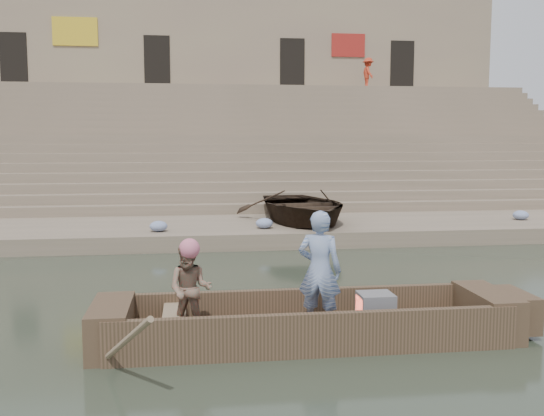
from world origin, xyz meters
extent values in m
plane|color=#2A3326|center=(0.00, 0.00, 0.00)|extent=(120.00, 120.00, 0.00)
cube|color=#82705D|center=(0.00, 8.00, 0.20)|extent=(32.00, 4.00, 0.40)
cube|color=#82705D|center=(0.00, 15.50, 1.40)|extent=(32.00, 3.00, 2.80)
cube|color=#82705D|center=(0.00, 22.50, 2.60)|extent=(32.00, 3.00, 5.20)
cube|color=#82705D|center=(0.00, 10.25, 0.35)|extent=(32.00, 0.50, 0.70)
cube|color=#82705D|center=(0.00, 10.75, 0.50)|extent=(32.00, 0.50, 1.00)
cube|color=#82705D|center=(0.00, 11.25, 0.65)|extent=(32.00, 0.50, 1.30)
cube|color=#82705D|center=(0.00, 11.75, 0.80)|extent=(32.00, 0.50, 1.60)
cube|color=#82705D|center=(0.00, 12.25, 0.95)|extent=(32.00, 0.50, 1.90)
cube|color=#82705D|center=(0.00, 12.75, 1.10)|extent=(32.00, 0.50, 2.20)
cube|color=#82705D|center=(0.00, 13.25, 1.25)|extent=(32.00, 0.50, 2.50)
cube|color=#82705D|center=(0.00, 13.75, 1.40)|extent=(32.00, 0.50, 2.80)
cube|color=#82705D|center=(0.00, 17.25, 1.55)|extent=(32.00, 0.50, 3.10)
cube|color=#82705D|center=(0.00, 17.75, 1.70)|extent=(32.00, 0.50, 3.40)
cube|color=#82705D|center=(0.00, 18.25, 1.85)|extent=(32.00, 0.50, 3.70)
cube|color=#82705D|center=(0.00, 18.75, 2.00)|extent=(32.00, 0.50, 4.00)
cube|color=#82705D|center=(0.00, 19.25, 2.15)|extent=(32.00, 0.50, 4.30)
cube|color=#82705D|center=(0.00, 19.75, 2.30)|extent=(32.00, 0.50, 4.60)
cube|color=#82705D|center=(0.00, 20.25, 2.45)|extent=(32.00, 0.50, 4.90)
cube|color=#82705D|center=(0.00, 20.75, 2.60)|extent=(32.00, 0.50, 5.20)
cube|color=gray|center=(0.00, 26.50, 5.60)|extent=(32.00, 5.00, 11.20)
cube|color=black|center=(-9.00, 24.05, 6.60)|extent=(1.30, 0.18, 2.60)
cube|color=black|center=(-2.00, 24.05, 6.60)|extent=(1.30, 0.18, 2.60)
cube|color=black|center=(5.00, 24.05, 6.60)|extent=(1.30, 0.18, 2.60)
cube|color=black|center=(11.00, 24.05, 6.60)|extent=(1.30, 0.18, 2.60)
cube|color=gold|center=(-6.00, 23.98, 8.00)|extent=(2.20, 0.10, 1.40)
cube|color=maroon|center=(8.00, 23.98, 7.60)|extent=(1.80, 0.10, 1.20)
cube|color=brown|center=(1.08, -0.66, 0.11)|extent=(5.00, 1.30, 0.22)
cube|color=brown|center=(1.08, -1.28, 0.28)|extent=(5.20, 0.12, 0.56)
cube|color=brown|center=(1.08, -0.04, 0.28)|extent=(5.20, 0.12, 0.56)
cube|color=brown|center=(-1.47, -0.66, 0.30)|extent=(0.50, 1.30, 0.60)
cube|color=brown|center=(3.63, -0.66, 0.30)|extent=(0.50, 1.30, 0.60)
cube|color=brown|center=(4.03, -0.66, 0.32)|extent=(0.35, 0.90, 0.50)
cube|color=#937A5B|center=(-0.67, -0.66, 0.40)|extent=(0.30, 1.20, 0.08)
cylinder|color=#937A5B|center=(-1.32, -1.56, 0.30)|extent=(1.03, 2.10, 1.36)
sphere|color=#CB647D|center=(-0.46, -0.85, 1.33)|extent=(0.26, 0.26, 0.26)
imported|color=navy|center=(1.20, -0.84, 1.00)|extent=(0.68, 0.58, 1.57)
imported|color=#2A7F61|center=(-0.46, -0.85, 0.80)|extent=(0.65, 0.55, 1.17)
cube|color=slate|center=(2.02, -0.66, 0.42)|extent=(0.46, 0.42, 0.40)
cube|color=#E5593F|center=(1.81, -0.66, 0.42)|extent=(0.04, 0.34, 0.32)
imported|color=#2D2116|center=(2.60, 7.98, 0.85)|extent=(3.58, 4.68, 0.91)
imported|color=#BC371F|center=(8.71, 22.61, 6.00)|extent=(0.65, 1.06, 1.59)
ellipsoid|color=#3F5999|center=(1.44, 7.00, 0.53)|extent=(0.44, 0.44, 0.26)
ellipsoid|color=#3F5999|center=(8.86, 7.70, 0.53)|extent=(0.44, 0.44, 0.26)
ellipsoid|color=#3F5999|center=(-1.23, 6.82, 0.53)|extent=(0.44, 0.44, 0.26)
camera|label=1|loc=(-0.45, -8.50, 2.70)|focal=40.62mm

